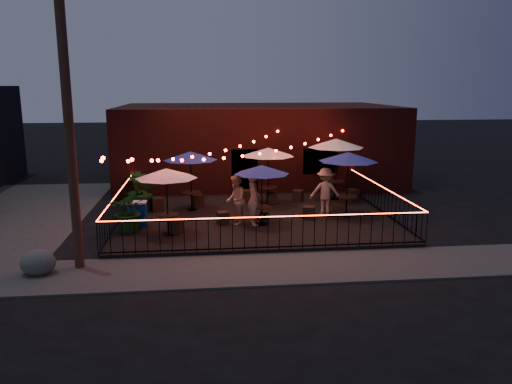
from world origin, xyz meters
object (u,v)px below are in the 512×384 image
Objects in this scene: cafe_table_1 at (190,157)px; cafe_table_4 at (348,158)px; utility_pole at (69,125)px; boulder at (38,263)px; cafe_table_5 at (336,144)px; cafe_table_3 at (268,153)px; cafe_table_0 at (166,174)px; cafe_table_2 at (262,170)px; cooler at (137,214)px.

cafe_table_4 is at bearing -14.48° from cafe_table_1.
cafe_table_4 is (5.89, -1.52, 0.08)m from cafe_table_1.
boulder is (-0.98, -0.41, -3.64)m from utility_pole.
cafe_table_5 is (9.20, 7.10, -1.43)m from utility_pole.
cafe_table_4 reaches higher than cafe_table_3.
cafe_table_0 is 8.29m from cafe_table_5.
cafe_table_5 reaches higher than cafe_table_3.
cafe_table_5 reaches higher than cafe_table_2.
cafe_table_0 is at bearing -134.53° from cafe_table_3.
cafe_table_2 is 4.65m from cooler.
boulder is at bearing -143.58° from cafe_table_5.
cafe_table_4 is (3.36, 0.92, 0.27)m from cafe_table_2.
cafe_table_0 is at bearing -164.82° from cafe_table_4.
cafe_table_4 reaches higher than cafe_table_2.
cafe_table_3 is at bearing 30.86° from cooler.
cafe_table_5 is at bearing 37.66° from utility_pole.
cafe_table_0 is (2.31, 2.51, -1.81)m from utility_pole.
utility_pole is at bearing -117.49° from cafe_table_1.
cafe_table_2 is at bearing -101.68° from cafe_table_3.
cafe_table_4 is 11.14m from boulder.
boulder is (-10.18, -7.51, -2.21)m from cafe_table_5.
cafe_table_1 reaches higher than cafe_table_2.
boulder is at bearing -157.30° from utility_pole.
cafe_table_4 is at bearing 6.51° from cooler.
utility_pole is 2.78× the size of cafe_table_4.
cooler is 0.98× the size of boulder.
cafe_table_4 reaches higher than cafe_table_0.
cafe_table_4 is 3.16× the size of boulder.
cafe_table_5 is at bearing 12.22° from cafe_table_3.
cafe_table_1 is 3.51m from cafe_table_2.
cafe_table_3 is at bearing 11.26° from cafe_table_1.
utility_pole reaches higher than cafe_table_4.
cafe_table_4 is (2.73, -2.15, 0.06)m from cafe_table_3.
boulder is at bearing -149.86° from cafe_table_2.
utility_pole is 3.72× the size of cafe_table_2.
cafe_table_0 is 3.36m from cafe_table_2.
cafe_table_2 is 3.14m from cafe_table_3.
cafe_table_2 is at bearing 15.10° from cafe_table_0.
cafe_table_2 is (5.55, 3.38, -1.89)m from utility_pole.
utility_pole is 3.57× the size of cafe_table_0.
cafe_table_1 is 1.09× the size of cafe_table_2.
cafe_table_2 is at bearing -164.74° from cafe_table_4.
utility_pole is 8.78× the size of boulder.
cooler is at bearing 72.26° from utility_pole.
cafe_table_0 is 0.78× the size of cafe_table_4.
boulder is at bearing -138.41° from cafe_table_0.
utility_pole is 3.86m from cafe_table_0.
cafe_table_2 is 0.81× the size of cafe_table_5.
cafe_table_3 is 1.08× the size of cafe_table_5.
cafe_table_1 is 6.08m from cafe_table_4.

